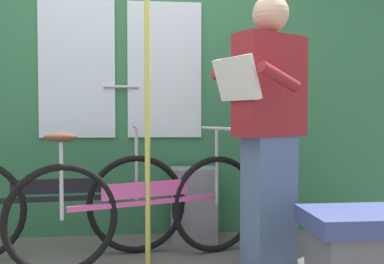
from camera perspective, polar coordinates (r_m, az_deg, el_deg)
name	(u,v)px	position (r m, az deg, el deg)	size (l,w,h in m)	color
train_door_wall	(145,84)	(3.47, -6.39, 6.49)	(4.35, 0.28, 2.37)	#2D6B42
bicycle_near_door	(56,204)	(3.03, -18.15, -9.36)	(1.78, 0.44, 0.91)	black
bicycle_leaning_behind	(144,208)	(2.81, -6.54, -10.27)	(1.67, 0.71, 0.90)	black
passenger_reading_newspaper	(269,125)	(2.68, 10.46, 0.91)	(0.63, 0.58, 1.73)	slate
trash_bin_by_wall	(194,204)	(3.34, 0.22, -9.76)	(0.35, 0.28, 0.57)	gray
handrail_pole	(147,87)	(2.76, -6.14, 6.15)	(0.04, 0.04, 2.33)	#C6C14C
bench_seat_corner	(368,248)	(2.60, 22.99, -14.42)	(0.70, 0.44, 0.45)	#3D477F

